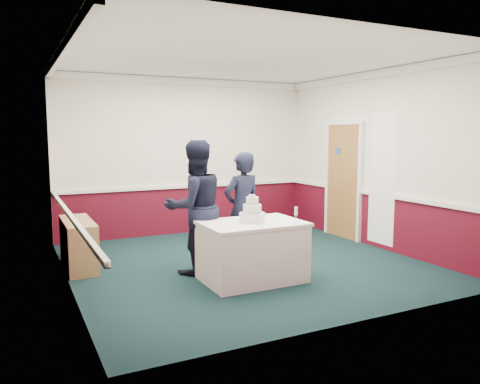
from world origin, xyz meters
name	(u,v)px	position (x,y,z in m)	size (l,w,h in m)	color
ground	(245,263)	(0.00, 0.00, 0.00)	(5.00, 5.00, 0.00)	#122C2C
room_shell	(232,132)	(0.08, 0.61, 1.97)	(5.00, 5.00, 3.00)	silver
sideboard	(79,244)	(-2.28, 0.86, 0.35)	(0.41, 1.20, 0.70)	tan
cake_table	(252,251)	(-0.30, -0.78, 0.40)	(1.32, 0.92, 0.79)	white
wedding_cake	(252,214)	(-0.30, -0.78, 0.90)	(0.35, 0.35, 0.36)	white
cake_knife	(257,224)	(-0.33, -0.98, 0.79)	(0.01, 0.22, 0.01)	silver
champagne_flute	(296,212)	(0.20, -1.06, 0.93)	(0.05, 0.05, 0.21)	silver
person_man	(195,207)	(-0.84, -0.12, 0.93)	(0.90, 0.70, 1.86)	black
person_woman	(242,209)	(-0.10, -0.09, 0.84)	(0.61, 0.40, 1.68)	black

